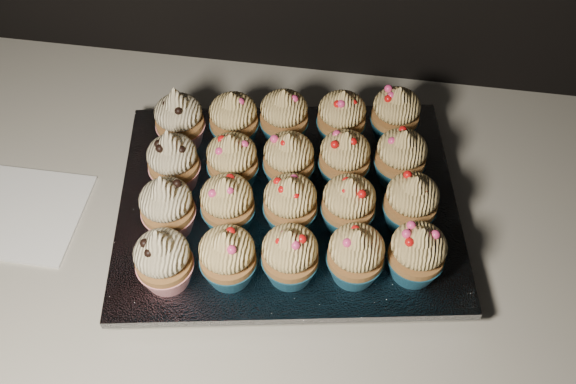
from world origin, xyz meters
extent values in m
cube|color=black|center=(0.00, 1.70, 0.43)|extent=(2.40, 0.60, 0.86)
cube|color=beige|center=(0.00, 1.70, 0.88)|extent=(2.44, 0.64, 0.04)
cube|color=white|center=(-0.30, 1.67, 0.90)|extent=(0.14, 0.14, 0.00)
cube|color=black|center=(0.03, 1.72, 0.91)|extent=(0.42, 0.35, 0.02)
cube|color=silver|center=(0.03, 1.72, 0.93)|extent=(0.46, 0.39, 0.01)
cone|color=red|center=(-0.08, 1.59, 0.95)|extent=(0.06, 0.06, 0.03)
ellipsoid|color=beige|center=(-0.08, 1.59, 0.99)|extent=(0.06, 0.06, 0.04)
cone|color=beige|center=(-0.08, 1.59, 1.02)|extent=(0.03, 0.03, 0.03)
cone|color=#185271|center=(-0.02, 1.61, 0.95)|extent=(0.06, 0.06, 0.03)
ellipsoid|color=#F4CD7B|center=(-0.02, 1.61, 0.99)|extent=(0.06, 0.06, 0.04)
cone|color=#F4CD7B|center=(-0.02, 1.61, 1.01)|extent=(0.03, 0.03, 0.02)
cone|color=#185271|center=(0.05, 1.62, 0.95)|extent=(0.06, 0.06, 0.03)
ellipsoid|color=#F4CD7B|center=(0.05, 1.62, 0.99)|extent=(0.06, 0.06, 0.04)
cone|color=#F4CD7B|center=(0.05, 1.62, 1.01)|extent=(0.03, 0.03, 0.02)
cone|color=#185271|center=(0.12, 1.63, 0.95)|extent=(0.06, 0.06, 0.03)
ellipsoid|color=#F4CD7B|center=(0.12, 1.63, 0.99)|extent=(0.06, 0.06, 0.04)
cone|color=#F4CD7B|center=(0.12, 1.63, 1.01)|extent=(0.03, 0.03, 0.02)
cone|color=#185271|center=(0.19, 1.64, 0.95)|extent=(0.06, 0.06, 0.03)
ellipsoid|color=#F4CD7B|center=(0.19, 1.64, 0.99)|extent=(0.06, 0.06, 0.04)
cone|color=#F4CD7B|center=(0.19, 1.64, 1.01)|extent=(0.03, 0.03, 0.02)
cone|color=red|center=(-0.10, 1.66, 0.95)|extent=(0.06, 0.06, 0.03)
ellipsoid|color=beige|center=(-0.10, 1.66, 0.99)|extent=(0.06, 0.06, 0.04)
cone|color=beige|center=(-0.10, 1.66, 1.02)|extent=(0.03, 0.03, 0.03)
cone|color=#185271|center=(-0.03, 1.68, 0.95)|extent=(0.06, 0.06, 0.03)
ellipsoid|color=#F4CD7B|center=(-0.03, 1.68, 0.99)|extent=(0.06, 0.06, 0.04)
cone|color=#F4CD7B|center=(-0.03, 1.68, 1.01)|extent=(0.03, 0.03, 0.02)
cone|color=#185271|center=(0.04, 1.69, 0.95)|extent=(0.06, 0.06, 0.03)
ellipsoid|color=#F4CD7B|center=(0.04, 1.69, 0.99)|extent=(0.06, 0.06, 0.04)
cone|color=#F4CD7B|center=(0.04, 1.69, 1.01)|extent=(0.03, 0.03, 0.02)
cone|color=#185271|center=(0.11, 1.70, 0.95)|extent=(0.06, 0.06, 0.03)
ellipsoid|color=#F4CD7B|center=(0.11, 1.70, 0.99)|extent=(0.06, 0.06, 0.04)
cone|color=#F4CD7B|center=(0.11, 1.70, 1.01)|extent=(0.03, 0.03, 0.02)
cone|color=#185271|center=(0.18, 1.71, 0.95)|extent=(0.06, 0.06, 0.03)
ellipsoid|color=#F4CD7B|center=(0.18, 1.71, 0.99)|extent=(0.06, 0.06, 0.04)
cone|color=#F4CD7B|center=(0.18, 1.71, 1.01)|extent=(0.03, 0.03, 0.02)
cone|color=red|center=(-0.11, 1.73, 0.95)|extent=(0.06, 0.06, 0.03)
ellipsoid|color=beige|center=(-0.11, 1.73, 0.99)|extent=(0.06, 0.06, 0.04)
cone|color=beige|center=(-0.11, 1.73, 1.02)|extent=(0.03, 0.03, 0.03)
cone|color=#185271|center=(-0.04, 1.74, 0.95)|extent=(0.06, 0.06, 0.03)
ellipsoid|color=#F4CD7B|center=(-0.04, 1.74, 0.99)|extent=(0.06, 0.06, 0.04)
cone|color=#F4CD7B|center=(-0.04, 1.74, 1.01)|extent=(0.03, 0.03, 0.02)
cone|color=#185271|center=(0.03, 1.75, 0.95)|extent=(0.06, 0.06, 0.03)
ellipsoid|color=#F4CD7B|center=(0.03, 1.75, 0.99)|extent=(0.06, 0.06, 0.04)
cone|color=#F4CD7B|center=(0.03, 1.75, 1.01)|extent=(0.03, 0.03, 0.02)
cone|color=#185271|center=(0.09, 1.77, 0.95)|extent=(0.06, 0.06, 0.03)
ellipsoid|color=#F4CD7B|center=(0.09, 1.77, 0.99)|extent=(0.06, 0.06, 0.04)
cone|color=#F4CD7B|center=(0.09, 1.77, 1.01)|extent=(0.03, 0.03, 0.02)
cone|color=#185271|center=(0.16, 1.78, 0.95)|extent=(0.06, 0.06, 0.03)
ellipsoid|color=#F4CD7B|center=(0.16, 1.78, 0.99)|extent=(0.06, 0.06, 0.04)
cone|color=#F4CD7B|center=(0.16, 1.78, 1.01)|extent=(0.03, 0.03, 0.02)
cone|color=red|center=(-0.12, 1.80, 0.95)|extent=(0.06, 0.06, 0.03)
ellipsoid|color=beige|center=(-0.12, 1.80, 0.99)|extent=(0.06, 0.06, 0.04)
cone|color=beige|center=(-0.12, 1.80, 1.02)|extent=(0.03, 0.03, 0.03)
cone|color=#185271|center=(-0.05, 1.81, 0.95)|extent=(0.06, 0.06, 0.03)
ellipsoid|color=#F4CD7B|center=(-0.05, 1.81, 0.99)|extent=(0.06, 0.06, 0.04)
cone|color=#F4CD7B|center=(-0.05, 1.81, 1.01)|extent=(0.03, 0.03, 0.02)
cone|color=#185271|center=(0.01, 1.82, 0.95)|extent=(0.06, 0.06, 0.03)
ellipsoid|color=#F4CD7B|center=(0.01, 1.82, 0.99)|extent=(0.06, 0.06, 0.04)
cone|color=#F4CD7B|center=(0.01, 1.82, 1.01)|extent=(0.03, 0.03, 0.02)
cone|color=#185271|center=(0.08, 1.83, 0.95)|extent=(0.06, 0.06, 0.03)
ellipsoid|color=#F4CD7B|center=(0.08, 1.83, 0.99)|extent=(0.06, 0.06, 0.04)
cone|color=#F4CD7B|center=(0.08, 1.83, 1.01)|extent=(0.03, 0.03, 0.02)
cone|color=#185271|center=(0.15, 1.85, 0.95)|extent=(0.06, 0.06, 0.03)
ellipsoid|color=#F4CD7B|center=(0.15, 1.85, 0.99)|extent=(0.06, 0.06, 0.04)
cone|color=#F4CD7B|center=(0.15, 1.85, 1.01)|extent=(0.03, 0.03, 0.02)
camera|label=1|loc=(0.10, 1.25, 1.56)|focal=40.00mm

